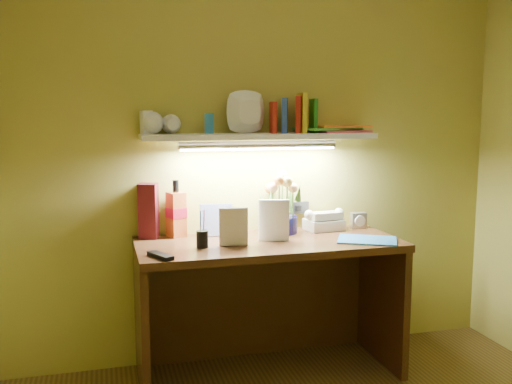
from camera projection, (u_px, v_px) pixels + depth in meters
desk at (269, 308)px, 3.09m from camera, size 1.40×0.60×0.75m
flower_bouquet at (280, 203)px, 3.22m from camera, size 0.22×0.22×0.34m
telephone at (324, 219)px, 3.31m from camera, size 0.22×0.17×0.12m
desk_clock at (358, 220)px, 3.37m from camera, size 0.09×0.05×0.09m
whisky_bottle at (176, 208)px, 3.12m from camera, size 0.11×0.11×0.31m
whisky_box at (149, 211)px, 3.09m from camera, size 0.12×0.12×0.30m
pen_cup at (202, 233)px, 2.88m from camera, size 0.07×0.07×0.15m
art_card at (216, 220)px, 3.16m from camera, size 0.18×0.05×0.18m
tv_remote at (160, 256)px, 2.69m from camera, size 0.12×0.17×0.02m
blue_folder at (367, 240)px, 3.04m from camera, size 0.37×0.34×0.01m
desk_book_a at (219, 227)px, 2.90m from camera, size 0.15×0.05×0.20m
desk_book_b at (259, 220)px, 3.03m from camera, size 0.16×0.06×0.22m
wall_shelf at (262, 129)px, 3.14m from camera, size 1.31×0.35×0.25m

